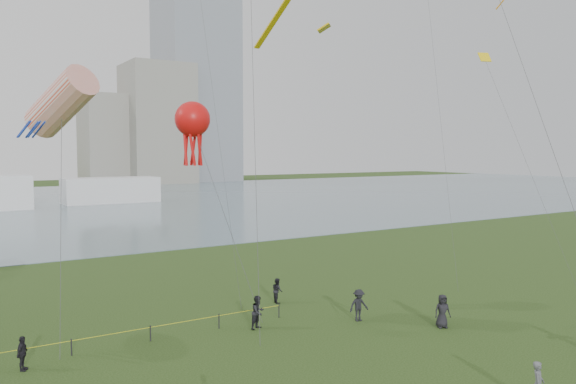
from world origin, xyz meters
TOP-DOWN VIEW (x-y plane):
  - lake at (0.00, 100.00)m, footprint 400.00×120.00m
  - tower at (62.00, 168.00)m, footprint 24.00×24.00m
  - building_mid at (46.00, 162.00)m, footprint 20.00×20.00m
  - building_low at (32.00, 168.00)m, footprint 16.00×18.00m
  - pavilion_right at (14.00, 98.00)m, footprint 18.00×7.00m
  - kite_flyer at (4.52, -1.35)m, footprint 0.79×0.71m
  - spectator_a at (-0.05, 13.11)m, footprint 1.14×1.03m
  - spectator_b at (5.73, 11.19)m, footprint 1.32×0.86m
  - spectator_c at (-12.23, 13.52)m, footprint 0.82×1.01m
  - spectator_d at (8.99, 7.67)m, footprint 1.10×0.93m
  - spectator_g at (3.74, 17.26)m, footprint 0.79×0.93m
  - kite_windsock at (-9.18, 19.23)m, footprint 4.37×7.82m
  - kite_octopus at (-1.59, 18.66)m, footprint 3.42×5.84m

SIDE VIEW (x-z plane):
  - lake at x=0.00m, z-range -0.02..0.06m
  - spectator_c at x=-12.23m, z-range 0.00..1.61m
  - spectator_g at x=3.74m, z-range 0.00..1.65m
  - kite_flyer at x=4.52m, z-range 0.00..1.82m
  - spectator_a at x=-0.05m, z-range 0.00..1.91m
  - spectator_b at x=5.73m, z-range 0.00..1.91m
  - spectator_d at x=8.99m, z-range 0.00..1.91m
  - pavilion_right at x=14.00m, z-range 0.00..5.00m
  - kite_octopus at x=-1.59m, z-range 5.42..18.62m
  - kite_windsock at x=-9.18m, z-range 5.41..20.24m
  - building_low at x=32.00m, z-range 0.00..28.00m
  - building_mid at x=46.00m, z-range 0.00..38.00m
  - tower at x=62.00m, z-range 0.00..120.00m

